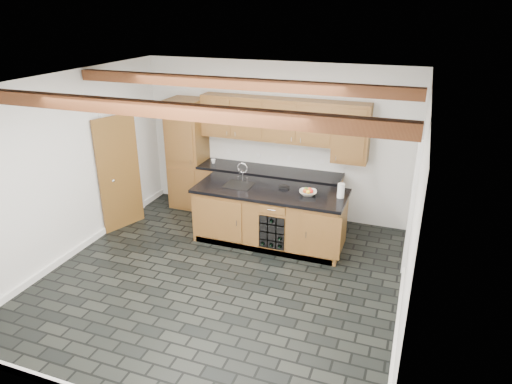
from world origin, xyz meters
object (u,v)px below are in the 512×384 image
kitchen_scale (284,187)px  fruit_bowl (308,193)px  paper_towel (341,191)px  island (270,216)px

kitchen_scale → fruit_bowl: size_ratio=0.59×
kitchen_scale → fruit_bowl: bearing=-15.5°
paper_towel → island: bearing=-176.3°
island → kitchen_scale: size_ratio=15.47×
island → kitchen_scale: kitchen_scale is taller
kitchen_scale → paper_towel: size_ratio=0.70×
island → fruit_bowl: bearing=1.0°
kitchen_scale → island: bearing=-141.1°
kitchen_scale → paper_towel: bearing=-2.7°
island → fruit_bowl: 0.79m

